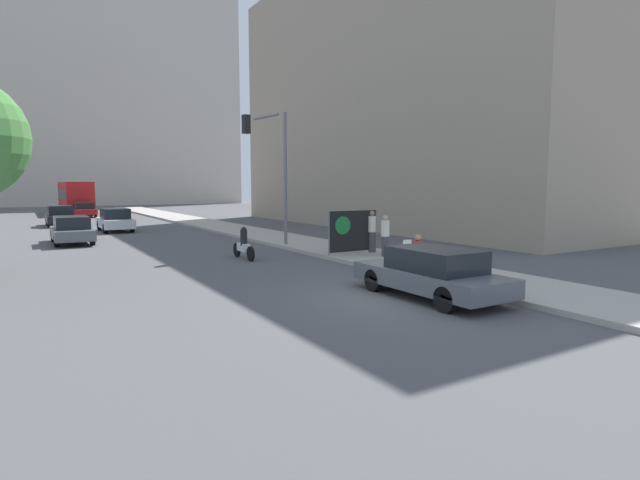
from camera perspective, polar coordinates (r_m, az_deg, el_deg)
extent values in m
plane|color=#4F4F51|center=(13.89, 9.33, -6.41)|extent=(160.00, 160.00, 0.00)
cube|color=#A8A399|center=(28.29, -5.04, 0.25)|extent=(3.34, 90.00, 0.16)
cube|color=#BCB2A3|center=(88.84, -27.22, 16.65)|extent=(52.00, 12.00, 40.18)
cube|color=gray|center=(38.80, 8.92, 16.16)|extent=(10.00, 32.00, 19.51)
cylinder|color=#474C56|center=(16.92, 11.08, -2.82)|extent=(0.03, 0.03, 0.47)
cylinder|color=#474C56|center=(17.17, 11.99, -2.71)|extent=(0.03, 0.03, 0.47)
cylinder|color=#474C56|center=(17.19, 10.25, -2.66)|extent=(0.03, 0.03, 0.47)
cylinder|color=#474C56|center=(17.44, 11.17, -2.55)|extent=(0.03, 0.03, 0.47)
cube|color=navy|center=(17.14, 11.14, -1.87)|extent=(0.40, 0.40, 0.02)
cube|color=navy|center=(17.26, 10.73, -1.14)|extent=(0.40, 0.02, 0.38)
cylinder|color=#756651|center=(17.01, 11.51, -1.60)|extent=(0.18, 0.42, 0.18)
cylinder|color=#756651|center=(16.91, 11.96, -2.84)|extent=(0.16, 0.16, 0.47)
cube|color=black|center=(16.90, 12.09, -3.49)|extent=(0.20, 0.28, 0.10)
cylinder|color=#B23333|center=(17.13, 11.09, -0.97)|extent=(0.34, 0.34, 0.52)
sphere|color=tan|center=(17.09, 11.12, 0.26)|extent=(0.22, 0.22, 0.22)
cylinder|color=#B23333|center=(16.85, 10.45, -0.80)|extent=(0.45, 0.09, 0.09)
cube|color=white|center=(16.71, 9.93, -0.65)|extent=(0.36, 0.02, 0.39)
cube|color=#AD1414|center=(16.70, 9.96, -0.65)|extent=(0.27, 0.01, 0.09)
cylinder|color=#424247|center=(20.38, 7.44, -0.74)|extent=(0.28, 0.28, 0.82)
cylinder|color=silver|center=(20.30, 7.47, 1.31)|extent=(0.34, 0.34, 0.65)
sphere|color=tan|center=(20.27, 7.49, 2.52)|extent=(0.21, 0.21, 0.21)
cylinder|color=#424247|center=(21.63, 5.92, -0.24)|extent=(0.28, 0.28, 0.87)
cylinder|color=silver|center=(21.55, 5.94, 1.83)|extent=(0.34, 0.34, 0.69)
sphere|color=#936B4C|center=(21.52, 5.96, 3.05)|extent=(0.23, 0.23, 0.23)
cylinder|color=slate|center=(20.39, 1.03, 0.73)|extent=(0.06, 0.06, 1.82)
cylinder|color=slate|center=(21.75, 6.38, 1.04)|extent=(0.06, 0.06, 1.82)
cube|color=black|center=(21.04, 3.79, 1.03)|extent=(2.39, 0.02, 1.72)
cylinder|color=#197A33|center=(20.71, 2.63, 1.67)|extent=(0.76, 0.01, 0.76)
cylinder|color=slate|center=(24.38, -3.98, 6.96)|extent=(0.16, 0.16, 6.35)
cylinder|color=slate|center=(24.01, -6.19, 13.83)|extent=(0.38, 2.12, 0.11)
cube|color=black|center=(23.42, -8.44, 12.96)|extent=(0.34, 0.34, 0.84)
sphere|color=green|center=(23.39, -8.43, 12.28)|extent=(0.18, 0.18, 0.18)
cube|color=#565B60|center=(13.86, 12.47, -4.32)|extent=(1.87, 4.57, 0.49)
cube|color=black|center=(13.65, 13.05, -2.19)|extent=(1.61, 2.38, 0.60)
cylinder|color=black|center=(14.43, 6.17, -4.58)|extent=(0.22, 0.64, 0.64)
cylinder|color=black|center=(15.47, 11.06, -3.93)|extent=(0.22, 0.64, 0.64)
cylinder|color=black|center=(12.35, 14.19, -6.60)|extent=(0.22, 0.64, 0.64)
cylinder|color=black|center=(13.55, 19.15, -5.62)|extent=(0.22, 0.64, 0.64)
cube|color=#565B60|center=(29.18, -26.49, 0.70)|extent=(1.84, 4.55, 0.53)
cube|color=black|center=(28.95, -26.51, 1.81)|extent=(1.58, 2.37, 0.63)
cylinder|color=black|center=(30.55, -28.19, 0.43)|extent=(0.22, 0.64, 0.64)
cylinder|color=black|center=(30.66, -25.17, 0.60)|extent=(0.22, 0.64, 0.64)
cylinder|color=black|center=(27.74, -27.90, -0.07)|extent=(0.22, 0.64, 0.64)
cylinder|color=black|center=(27.87, -24.57, 0.11)|extent=(0.22, 0.64, 0.64)
cube|color=silver|center=(35.72, -22.37, 1.83)|extent=(1.85, 4.32, 0.58)
cube|color=black|center=(35.51, -22.37, 2.81)|extent=(1.59, 2.25, 0.67)
cylinder|color=black|center=(36.95, -23.92, 1.52)|extent=(0.22, 0.64, 0.64)
cylinder|color=black|center=(37.19, -21.42, 1.65)|extent=(0.22, 0.64, 0.64)
cylinder|color=black|center=(34.30, -23.36, 1.22)|extent=(0.22, 0.64, 0.64)
cylinder|color=black|center=(34.55, -20.68, 1.36)|extent=(0.22, 0.64, 0.64)
cube|color=black|center=(42.20, -27.53, 2.20)|extent=(1.89, 4.23, 0.58)
cube|color=black|center=(42.00, -27.56, 3.04)|extent=(1.63, 2.20, 0.67)
cylinder|color=black|center=(43.48, -28.72, 1.92)|extent=(0.22, 0.64, 0.64)
cylinder|color=black|center=(43.58, -26.53, 2.03)|extent=(0.22, 0.64, 0.64)
cylinder|color=black|center=(40.86, -28.57, 1.69)|extent=(0.22, 0.64, 0.64)
cylinder|color=black|center=(40.96, -26.23, 1.82)|extent=(0.22, 0.64, 0.64)
cube|color=maroon|center=(53.36, -25.37, 2.97)|extent=(1.90, 4.55, 0.52)
cube|color=black|center=(53.15, -25.38, 3.58)|extent=(1.63, 2.37, 0.63)
cylinder|color=black|center=(54.70, -26.38, 2.77)|extent=(0.22, 0.64, 0.64)
cylinder|color=black|center=(54.86, -24.63, 2.86)|extent=(0.22, 0.64, 0.64)
cylinder|color=black|center=(51.89, -26.12, 2.63)|extent=(0.22, 0.64, 0.64)
cylinder|color=black|center=(52.06, -24.28, 2.72)|extent=(0.22, 0.64, 0.64)
cube|color=red|center=(60.50, -26.20, 4.56)|extent=(2.54, 12.44, 2.94)
cube|color=black|center=(60.49, -26.21, 4.73)|extent=(2.56, 11.82, 0.95)
cylinder|color=black|center=(64.30, -27.43, 3.32)|extent=(0.30, 1.04, 1.04)
cylinder|color=black|center=(64.48, -25.44, 3.42)|extent=(0.30, 1.04, 1.04)
cylinder|color=black|center=(56.61, -26.93, 3.04)|extent=(0.30, 1.04, 1.04)
cylinder|color=black|center=(56.81, -24.67, 3.15)|extent=(0.30, 1.04, 1.04)
cube|color=silver|center=(20.80, -8.74, -0.85)|extent=(0.24, 0.89, 0.32)
cylinder|color=black|center=(20.71, -8.70, 0.24)|extent=(0.28, 0.28, 0.64)
sphere|color=black|center=(20.68, -8.72, 1.17)|extent=(0.24, 0.24, 0.24)
cylinder|color=black|center=(21.50, -9.47, -1.11)|extent=(0.10, 0.60, 0.60)
cylinder|color=black|center=(20.15, -7.93, -1.58)|extent=(0.10, 0.60, 0.60)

